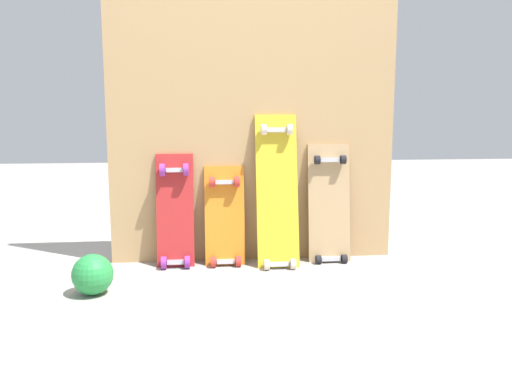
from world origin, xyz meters
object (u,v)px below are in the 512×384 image
skateboard_yellow (277,197)px  rubber_ball (93,275)px  skateboard_red (175,216)px  skateboard_orange (225,222)px  skateboard_natural (329,209)px

skateboard_yellow → rubber_ball: 1.05m
skateboard_red → skateboard_orange: bearing=0.6°
skateboard_natural → skateboard_red: bearing=-179.3°
skateboard_orange → rubber_ball: (-0.64, -0.44, -0.14)m
skateboard_yellow → rubber_ball: skateboard_yellow is taller
skateboard_orange → skateboard_yellow: skateboard_yellow is taller
skateboard_red → skateboard_yellow: size_ratio=0.75×
skateboard_orange → skateboard_yellow: bearing=-7.6°
skateboard_yellow → skateboard_natural: skateboard_yellow is taller
skateboard_orange → skateboard_red: bearing=-179.4°
skateboard_natural → skateboard_yellow: bearing=-171.5°
skateboard_natural → rubber_ball: (-1.23, -0.45, -0.20)m
skateboard_yellow → skateboard_natural: bearing=8.5°
skateboard_red → rubber_ball: skateboard_red is taller
skateboard_orange → skateboard_natural: bearing=0.7°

